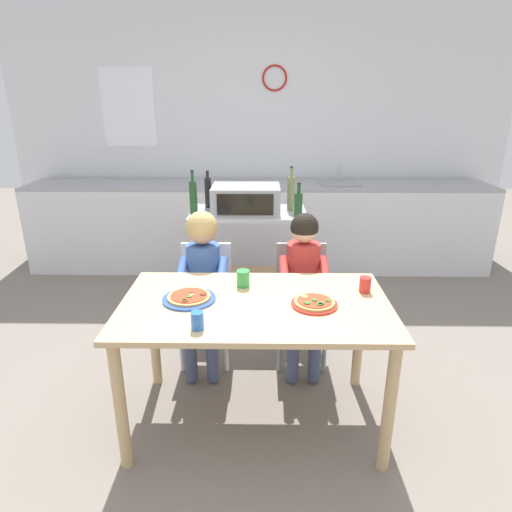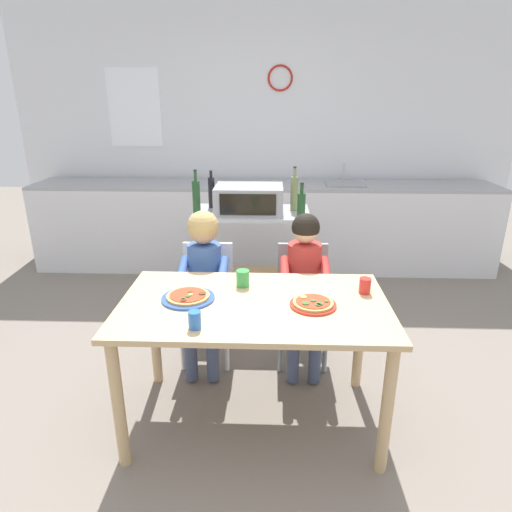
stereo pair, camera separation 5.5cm
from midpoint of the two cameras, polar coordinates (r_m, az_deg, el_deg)
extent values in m
plane|color=slate|center=(3.68, 0.91, -8.82)|extent=(11.30, 11.30, 0.00)
cube|color=silver|center=(5.00, 1.44, 15.12)|extent=(5.34, 0.12, 2.70)
cube|color=white|center=(5.13, -15.07, 17.97)|extent=(0.56, 0.01, 0.80)
torus|color=red|center=(4.91, 3.49, 21.93)|extent=(0.26, 0.02, 0.26)
cube|color=silver|center=(4.76, 1.29, 3.72)|extent=(4.80, 0.60, 0.88)
cube|color=#9E9EA3|center=(4.65, 1.33, 9.11)|extent=(4.80, 0.60, 0.03)
cube|color=gray|center=(4.72, 11.73, 9.01)|extent=(0.40, 0.33, 0.02)
cylinder|color=#B7BABF|center=(4.81, 11.59, 10.48)|extent=(0.02, 0.02, 0.20)
cube|color=#B7BABF|center=(3.61, -0.16, 5.59)|extent=(0.94, 0.52, 0.02)
cube|color=tan|center=(3.79, -0.15, -2.72)|extent=(0.86, 0.48, 0.02)
cube|color=tan|center=(3.58, -7.15, -2.18)|extent=(0.05, 0.05, 0.86)
cube|color=tan|center=(3.55, 6.64, -2.37)|extent=(0.05, 0.05, 0.86)
cube|color=tan|center=(3.99, -6.18, 0.21)|extent=(0.05, 0.05, 0.86)
cube|color=tan|center=(3.96, 6.17, 0.06)|extent=(0.05, 0.05, 0.86)
cube|color=#999BA0|center=(3.55, -0.46, 7.35)|extent=(0.54, 0.38, 0.21)
cube|color=black|center=(3.37, -0.60, 6.63)|extent=(0.43, 0.01, 0.16)
cylinder|color=black|center=(3.38, 2.59, 5.52)|extent=(0.02, 0.01, 0.02)
cylinder|color=olive|center=(3.62, 5.38, 7.98)|extent=(0.06, 0.06, 0.27)
cylinder|color=olive|center=(3.59, 5.47, 10.67)|extent=(0.02, 0.02, 0.07)
cylinder|color=black|center=(3.58, 5.49, 11.33)|extent=(0.03, 0.03, 0.01)
cylinder|color=#1E4723|center=(3.46, -7.25, 7.35)|extent=(0.06, 0.06, 0.27)
cylinder|color=#1E4723|center=(3.43, -7.37, 10.19)|extent=(0.02, 0.02, 0.07)
cylinder|color=black|center=(3.42, -7.40, 10.89)|extent=(0.02, 0.02, 0.01)
cylinder|color=#1E4723|center=(3.44, 6.31, 6.53)|extent=(0.06, 0.06, 0.18)
cylinder|color=#1E4723|center=(3.41, 6.39, 8.60)|extent=(0.03, 0.03, 0.07)
cylinder|color=black|center=(3.41, 6.42, 9.29)|extent=(0.03, 0.03, 0.01)
cylinder|color=black|center=(3.73, -5.33, 8.13)|extent=(0.05, 0.05, 0.25)
cylinder|color=black|center=(3.70, -5.41, 10.39)|extent=(0.02, 0.02, 0.05)
cylinder|color=black|center=(3.69, -5.42, 10.84)|extent=(0.03, 0.03, 0.01)
cube|color=tan|center=(2.34, 0.41, -6.33)|extent=(1.41, 0.82, 0.03)
cylinder|color=tan|center=(2.35, -16.68, -17.86)|extent=(0.06, 0.06, 0.72)
cylinder|color=tan|center=(2.32, 17.19, -18.54)|extent=(0.06, 0.06, 0.72)
cylinder|color=tan|center=(2.91, -12.43, -9.57)|extent=(0.06, 0.06, 0.72)
cylinder|color=tan|center=(2.88, 13.77, -9.98)|extent=(0.06, 0.06, 0.72)
cube|color=silver|center=(3.05, -5.91, -6.02)|extent=(0.36, 0.36, 0.04)
cube|color=silver|center=(3.12, -5.64, -1.60)|extent=(0.34, 0.03, 0.38)
cylinder|color=silver|center=(3.01, -3.27, -11.11)|extent=(0.03, 0.03, 0.42)
cylinder|color=silver|center=(3.05, -8.99, -10.89)|extent=(0.03, 0.03, 0.42)
cylinder|color=silver|center=(3.27, -2.79, -8.40)|extent=(0.03, 0.03, 0.42)
cylinder|color=silver|center=(3.31, -8.03, -8.24)|extent=(0.03, 0.03, 0.42)
cube|color=gray|center=(3.04, 6.56, -6.16)|extent=(0.36, 0.36, 0.04)
cube|color=gray|center=(3.11, 6.49, -1.72)|extent=(0.34, 0.03, 0.38)
cylinder|color=gray|center=(3.03, 9.48, -11.15)|extent=(0.03, 0.03, 0.42)
cylinder|color=gray|center=(3.01, 3.69, -11.17)|extent=(0.03, 0.03, 0.42)
cylinder|color=gray|center=(3.29, 8.86, -8.46)|extent=(0.03, 0.03, 0.42)
cylinder|color=gray|center=(3.27, 3.57, -8.45)|extent=(0.03, 0.03, 0.42)
cube|color=#424C6B|center=(2.90, -4.93, -6.55)|extent=(0.10, 0.30, 0.10)
cylinder|color=#424C6B|center=(2.91, -5.10, -11.94)|extent=(0.08, 0.08, 0.44)
cube|color=#424C6B|center=(2.92, -7.68, -6.48)|extent=(0.10, 0.30, 0.10)
cylinder|color=#424C6B|center=(2.93, -7.88, -11.82)|extent=(0.08, 0.08, 0.44)
cylinder|color=#3D60A8|center=(2.84, -3.77, -2.10)|extent=(0.06, 0.26, 0.15)
cylinder|color=#3D60A8|center=(2.88, -8.93, -2.01)|extent=(0.06, 0.26, 0.15)
cylinder|color=#3D60A8|center=(2.96, -6.07, -2.02)|extent=(0.22, 0.22, 0.38)
sphere|color=tan|center=(2.86, -6.28, 3.49)|extent=(0.19, 0.19, 0.19)
sphere|color=tan|center=(2.86, -6.30, 3.82)|extent=(0.20, 0.20, 0.20)
cube|color=#424C6B|center=(2.90, 8.18, -6.67)|extent=(0.10, 0.30, 0.10)
cylinder|color=#424C6B|center=(2.91, 8.20, -12.05)|extent=(0.08, 0.08, 0.44)
cube|color=#424C6B|center=(2.89, 5.40, -6.66)|extent=(0.10, 0.30, 0.10)
cylinder|color=#424C6B|center=(2.90, 5.38, -12.07)|extent=(0.08, 0.08, 0.44)
cylinder|color=#BC332D|center=(2.85, 9.52, -2.10)|extent=(0.06, 0.26, 0.15)
cylinder|color=#BC332D|center=(2.83, 4.30, -2.06)|extent=(0.06, 0.26, 0.15)
cylinder|color=#BC332D|center=(2.94, 6.74, -2.06)|extent=(0.22, 0.22, 0.39)
sphere|color=beige|center=(2.85, 6.97, 3.38)|extent=(0.17, 0.17, 0.17)
sphere|color=black|center=(2.84, 6.99, 3.68)|extent=(0.18, 0.18, 0.18)
cylinder|color=#3356B7|center=(2.39, -8.09, -5.40)|extent=(0.28, 0.28, 0.01)
cylinder|color=tan|center=(2.38, -8.10, -5.14)|extent=(0.23, 0.23, 0.01)
cylinder|color=#B23D23|center=(2.38, -8.11, -4.97)|extent=(0.19, 0.19, 0.00)
cylinder|color=#563319|center=(2.31, -8.67, -5.64)|extent=(0.03, 0.03, 0.01)
cylinder|color=#DBC666|center=(2.37, -7.75, -4.92)|extent=(0.02, 0.02, 0.01)
cylinder|color=#563319|center=(2.40, -7.82, -4.62)|extent=(0.02, 0.02, 0.01)
cylinder|color=#386628|center=(2.33, -8.74, -5.50)|extent=(0.02, 0.02, 0.01)
cylinder|color=#563319|center=(2.37, -6.31, -4.84)|extent=(0.04, 0.04, 0.01)
cylinder|color=#386628|center=(2.35, -8.09, -5.17)|extent=(0.03, 0.03, 0.01)
cylinder|color=red|center=(2.31, 8.03, -6.26)|extent=(0.24, 0.24, 0.01)
cylinder|color=tan|center=(2.31, 8.05, -5.99)|extent=(0.21, 0.21, 0.01)
cylinder|color=#B23D23|center=(2.30, 8.06, -5.81)|extent=(0.18, 0.18, 0.00)
cylinder|color=#386628|center=(2.27, 8.92, -6.13)|extent=(0.03, 0.03, 0.01)
cylinder|color=#386628|center=(2.26, 8.72, -6.27)|extent=(0.03, 0.03, 0.01)
cylinder|color=#DBC666|center=(2.34, 6.79, -5.28)|extent=(0.03, 0.03, 0.01)
cylinder|color=#386628|center=(2.27, 7.10, -6.09)|extent=(0.03, 0.03, 0.01)
cylinder|color=#386628|center=(2.31, 9.75, -5.79)|extent=(0.02, 0.02, 0.01)
cylinder|color=#386628|center=(2.30, 8.06, -5.72)|extent=(0.03, 0.03, 0.01)
cylinder|color=red|center=(2.50, 14.48, -3.73)|extent=(0.06, 0.06, 0.09)
cylinder|color=blue|center=(2.08, -7.16, -8.17)|extent=(0.06, 0.06, 0.09)
cylinder|color=green|center=(2.51, -1.09, -2.89)|extent=(0.07, 0.07, 0.09)
camera|label=1|loc=(0.03, -89.38, 0.22)|focal=31.02mm
camera|label=2|loc=(0.03, 90.62, -0.22)|focal=31.02mm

